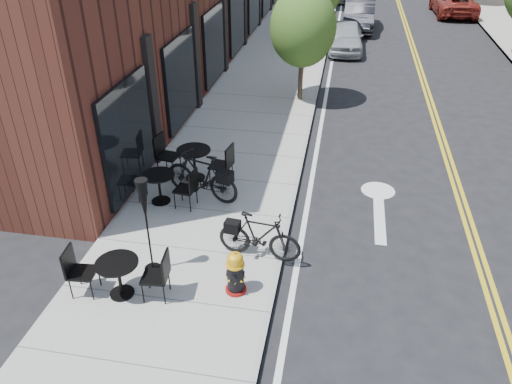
# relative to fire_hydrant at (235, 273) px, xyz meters

# --- Properties ---
(ground) EXTENTS (120.00, 120.00, 0.00)m
(ground) POSITION_rel_fire_hydrant_xyz_m (0.74, 1.06, -0.55)
(ground) COLOR black
(ground) RESTS_ON ground
(sidewalk_near) EXTENTS (4.00, 70.00, 0.12)m
(sidewalk_near) POSITION_rel_fire_hydrant_xyz_m (-1.26, 11.06, -0.49)
(sidewalk_near) COLOR #9E9B93
(sidewalk_near) RESTS_ON ground
(tree_near_a) EXTENTS (2.20, 2.20, 3.81)m
(tree_near_a) POSITION_rel_fire_hydrant_xyz_m (0.14, 10.06, 2.06)
(tree_near_a) COLOR #382B1E
(tree_near_a) RESTS_ON sidewalk_near
(fire_hydrant) EXTENTS (0.45, 0.45, 0.90)m
(fire_hydrant) POSITION_rel_fire_hydrant_xyz_m (0.00, 0.00, 0.00)
(fire_hydrant) COLOR maroon
(fire_hydrant) RESTS_ON sidewalk_near
(bicycle_left) EXTENTS (2.04, 1.12, 1.18)m
(bicycle_left) POSITION_rel_fire_hydrant_xyz_m (-1.49, 3.08, 0.16)
(bicycle_left) COLOR black
(bicycle_left) RESTS_ON sidewalk_near
(bicycle_right) EXTENTS (1.75, 0.67, 1.03)m
(bicycle_right) POSITION_rel_fire_hydrant_xyz_m (0.26, 1.06, 0.09)
(bicycle_right) COLOR black
(bicycle_right) RESTS_ON sidewalk_near
(bistro_set_a) EXTENTS (1.83, 0.85, 0.97)m
(bistro_set_a) POSITION_rel_fire_hydrant_xyz_m (-2.06, -0.47, 0.06)
(bistro_set_a) COLOR black
(bistro_set_a) RESTS_ON sidewalk_near
(bistro_set_b) EXTENTS (2.04, 0.99, 1.07)m
(bistro_set_b) POSITION_rel_fire_hydrant_xyz_m (-1.92, 3.93, 0.11)
(bistro_set_b) COLOR black
(bistro_set_b) RESTS_ON sidewalk_near
(bistro_set_c) EXTENTS (1.83, 0.87, 0.97)m
(bistro_set_c) POSITION_rel_fire_hydrant_xyz_m (-2.42, 2.70, 0.06)
(bistro_set_c) COLOR black
(bistro_set_c) RESTS_ON sidewalk_near
(patio_umbrella) EXTENTS (0.33, 0.33, 2.04)m
(patio_umbrella) POSITION_rel_fire_hydrant_xyz_m (-1.74, 0.30, 1.03)
(patio_umbrella) COLOR black
(patio_umbrella) RESTS_ON sidewalk_near
(parked_car_a) EXTENTS (1.63, 3.85, 1.30)m
(parked_car_a) POSITION_rel_fire_hydrant_xyz_m (1.54, 16.90, 0.10)
(parked_car_a) COLOR #A7ABB0
(parked_car_a) RESTS_ON ground
(parked_car_b) EXTENTS (1.60, 4.45, 1.46)m
(parked_car_b) POSITION_rel_fire_hydrant_xyz_m (2.11, 21.22, 0.18)
(parked_car_b) COLOR black
(parked_car_b) RESTS_ON ground
(parked_car_far) EXTENTS (2.38, 4.89, 1.34)m
(parked_car_far) POSITION_rel_fire_hydrant_xyz_m (7.60, 25.77, 0.12)
(parked_car_far) COLOR maroon
(parked_car_far) RESTS_ON ground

